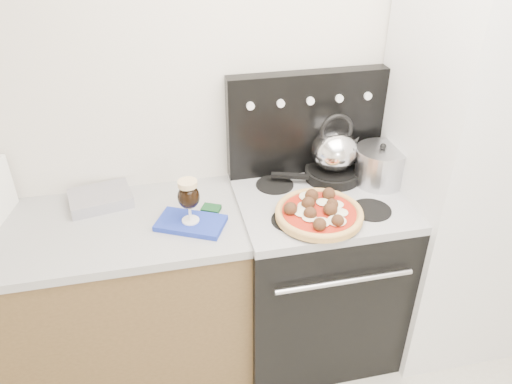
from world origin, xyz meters
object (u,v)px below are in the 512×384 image
object	(u,v)px
beer_glass	(189,201)
pizza	(319,212)
base_cabinet	(90,309)
skillet	(332,174)
stove_body	(314,276)
oven_mitt	(191,223)
stock_pot	(380,167)
tea_kettle	(335,147)
pizza_pan	(319,218)
fridge	(463,178)

from	to	relation	value
beer_glass	pizza	size ratio (longest dim) A/B	0.54
base_cabinet	pizza	world-z (taller)	pizza
skillet	stove_body	bearing A→B (deg)	-125.33
oven_mitt	stock_pot	distance (m)	0.93
tea_kettle	stock_pot	distance (m)	0.23
skillet	beer_glass	bearing A→B (deg)	-162.97
oven_mitt	pizza_pan	world-z (taller)	pizza_pan
tea_kettle	oven_mitt	bearing A→B (deg)	-152.16
stove_body	skillet	distance (m)	0.54
beer_glass	skillet	world-z (taller)	beer_glass
pizza	tea_kettle	distance (m)	0.38
oven_mitt	pizza_pan	size ratio (longest dim) A/B	0.84
fridge	pizza	xyz separation A→B (m)	(-0.77, -0.14, 0.01)
oven_mitt	skillet	distance (m)	0.75
oven_mitt	fridge	bearing A→B (deg)	1.68
base_cabinet	oven_mitt	xyz separation A→B (m)	(0.50, -0.09, 0.48)
base_cabinet	skillet	distance (m)	1.33
stove_body	pizza_pan	size ratio (longest dim) A/B	2.63
tea_kettle	stock_pot	bearing A→B (deg)	-12.15
base_cabinet	stove_body	world-z (taller)	stove_body
pizza_pan	pizza	size ratio (longest dim) A/B	0.90
stove_body	stock_pot	xyz separation A→B (m)	(0.31, 0.07, 0.56)
fridge	pizza	bearing A→B (deg)	-169.89
base_cabinet	pizza	distance (m)	1.18
pizza	tea_kettle	world-z (taller)	tea_kettle
beer_glass	tea_kettle	distance (m)	0.75
base_cabinet	beer_glass	distance (m)	0.78
base_cabinet	tea_kettle	world-z (taller)	tea_kettle
beer_glass	tea_kettle	world-z (taller)	tea_kettle
stove_body	beer_glass	size ratio (longest dim) A/B	4.37
beer_glass	pizza	xyz separation A→B (m)	(0.54, -0.10, -0.07)
fridge	oven_mitt	distance (m)	1.31
pizza_pan	stove_body	bearing A→B (deg)	68.04
oven_mitt	beer_glass	size ratio (longest dim) A/B	1.41
stove_body	skillet	xyz separation A→B (m)	(0.11, 0.16, 0.50)
stove_body	fridge	world-z (taller)	fridge
fridge	skillet	distance (m)	0.62
fridge	skillet	bearing A→B (deg)	162.99
pizza	stock_pot	distance (m)	0.45
pizza	skillet	xyz separation A→B (m)	(0.18, 0.32, -0.01)
fridge	stock_pot	size ratio (longest dim) A/B	8.15
fridge	stock_pot	world-z (taller)	fridge
fridge	oven_mitt	world-z (taller)	fridge
fridge	tea_kettle	bearing A→B (deg)	162.99
fridge	oven_mitt	xyz separation A→B (m)	(-1.30, -0.04, -0.04)
stock_pot	pizza	bearing A→B (deg)	-148.49
fridge	base_cabinet	bearing A→B (deg)	178.41
base_cabinet	oven_mitt	size ratio (longest dim) A/B	5.13
tea_kettle	base_cabinet	bearing A→B (deg)	-163.07
oven_mitt	skillet	xyz separation A→B (m)	(0.71, 0.22, 0.03)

